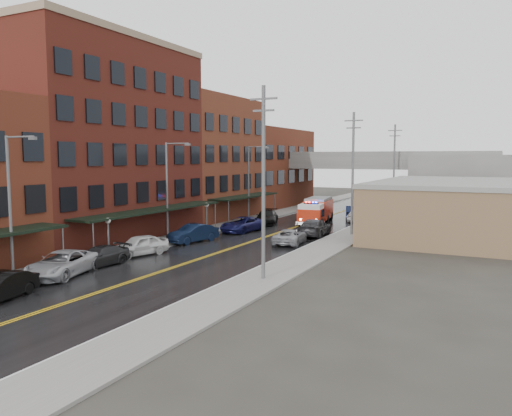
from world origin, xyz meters
The scene contains 32 objects.
road centered at (0.00, 30.00, 0.01)m, with size 11.00×160.00×0.02m, color black.
sidewalk_left centered at (-7.30, 30.00, 0.07)m, with size 3.00×160.00×0.15m, color slate.
sidewalk_right centered at (7.30, 30.00, 0.07)m, with size 3.00×160.00×0.15m, color slate.
curb_left centered at (-5.65, 30.00, 0.07)m, with size 0.30×160.00×0.15m, color gray.
curb_right centered at (5.65, 30.00, 0.07)m, with size 0.30×160.00×0.15m, color gray.
brick_building_b centered at (-13.30, 23.00, 9.00)m, with size 9.00×20.00×18.00m, color #4D1614.
brick_building_c centered at (-13.30, 40.50, 7.50)m, with size 9.00×15.00×15.00m, color brown.
brick_building_far centered at (-13.30, 58.00, 6.00)m, with size 9.00×20.00×12.00m, color #622D19.
tan_building centered at (16.00, 40.00, 2.50)m, with size 14.00×22.00×5.00m, color #805F45.
right_far_block centered at (18.00, 70.00, 4.00)m, with size 18.00×30.00×8.00m, color slate.
awning_1 centered at (-7.49, 23.00, 2.99)m, with size 2.60×18.00×3.09m.
awning_2 centered at (-7.49, 40.50, 2.99)m, with size 2.60×13.00×3.09m.
globe_lamp_1 centered at (-6.40, 16.00, 2.31)m, with size 0.44×0.44×3.12m.
globe_lamp_2 centered at (-6.40, 30.00, 2.31)m, with size 0.44×0.44×3.12m.
street_lamp_0 centered at (-6.55, 8.00, 5.19)m, with size 2.64×0.22×9.00m.
street_lamp_1 centered at (-6.55, 24.00, 5.19)m, with size 2.64×0.22×9.00m.
street_lamp_2 centered at (-6.55, 40.00, 5.19)m, with size 2.64×0.22×9.00m.
utility_pole_0 centered at (7.20, 15.00, 6.31)m, with size 1.80×0.24×12.00m.
utility_pole_1 centered at (7.20, 35.00, 6.31)m, with size 1.80×0.24×12.00m.
utility_pole_2 centered at (7.20, 55.00, 6.31)m, with size 1.80×0.24×12.00m.
overpass centered at (0.00, 62.00, 5.99)m, with size 40.00×10.00×7.50m.
fire_truck centered at (1.10, 41.74, 1.61)m, with size 4.12×8.39×2.96m.
parked_car_left_2 centered at (-5.00, 10.20, 0.81)m, with size 2.68×5.82×1.62m, color #A6A8AE.
parked_car_left_3 centered at (-5.00, 13.54, 0.69)m, with size 1.95×4.79×1.39m, color black.
parked_car_left_4 centered at (-5.00, 17.88, 0.81)m, with size 1.91×4.74×1.61m, color silver.
parked_car_left_5 centered at (-4.62, 24.87, 0.82)m, with size 1.74×4.99×1.64m, color black.
parked_car_left_6 centered at (-3.60, 32.46, 0.77)m, with size 2.56×5.55×1.54m, color #121344.
parked_car_left_7 centered at (-4.04, 39.20, 0.80)m, with size 2.23×5.49×1.59m, color black.
parked_car_right_0 centered at (3.60, 27.90, 0.68)m, with size 2.27×4.92×1.37m, color gray.
parked_car_right_1 centered at (3.92, 33.40, 0.83)m, with size 2.32×5.70×1.66m, color #27272A.
parked_car_right_2 centered at (5.00, 46.03, 0.83)m, with size 1.96×4.88×1.66m, color silver.
parked_car_right_3 centered at (3.62, 48.30, 0.84)m, with size 1.77×5.08×1.67m, color black.
Camera 1 is at (20.46, -12.56, 7.69)m, focal length 35.00 mm.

